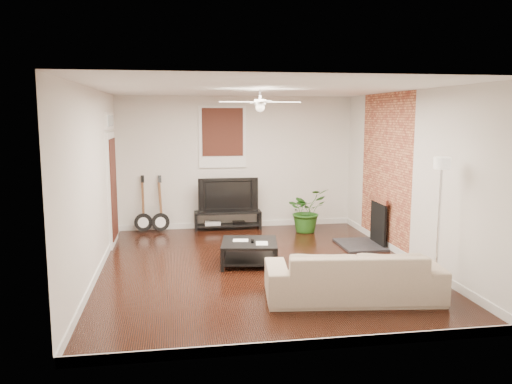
% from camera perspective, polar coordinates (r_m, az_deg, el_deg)
% --- Properties ---
extents(room, '(5.01, 6.01, 2.81)m').
position_cam_1_polar(room, '(8.00, 0.45, 1.35)').
color(room, black).
rests_on(room, ground).
extents(brick_accent, '(0.02, 2.20, 2.80)m').
position_cam_1_polar(brick_accent, '(9.67, 14.15, 2.33)').
color(brick_accent, '#974230').
rests_on(brick_accent, floor).
extents(fireplace, '(0.80, 1.10, 0.92)m').
position_cam_1_polar(fireplace, '(9.70, 12.39, -3.21)').
color(fireplace, black).
rests_on(fireplace, floor).
extents(window_back, '(1.00, 0.06, 1.30)m').
position_cam_1_polar(window_back, '(10.86, -3.73, 6.14)').
color(window_back, '#3C1A10').
rests_on(window_back, wall_back).
extents(door_left, '(0.08, 1.00, 2.50)m').
position_cam_1_polar(door_left, '(9.86, -15.69, 1.52)').
color(door_left, white).
rests_on(door_left, wall_left).
extents(tv_stand, '(1.40, 0.37, 0.39)m').
position_cam_1_polar(tv_stand, '(10.89, -3.14, -3.16)').
color(tv_stand, black).
rests_on(tv_stand, floor).
extents(tv, '(1.25, 0.16, 0.72)m').
position_cam_1_polar(tv, '(10.81, -3.18, -0.25)').
color(tv, black).
rests_on(tv, tv_stand).
extents(coffee_table, '(1.01, 1.01, 0.37)m').
position_cam_1_polar(coffee_table, '(8.39, -0.73, -6.77)').
color(coffee_table, black).
rests_on(coffee_table, floor).
extents(sofa, '(2.37, 1.16, 0.66)m').
position_cam_1_polar(sofa, '(6.93, 10.72, -8.97)').
color(sofa, tan).
rests_on(sofa, floor).
extents(floor_lamp, '(0.34, 0.34, 1.86)m').
position_cam_1_polar(floor_lamp, '(7.37, 19.65, -3.47)').
color(floor_lamp, silver).
rests_on(floor_lamp, floor).
extents(potted_plant, '(1.04, 0.99, 0.91)m').
position_cam_1_polar(potted_plant, '(10.65, 5.62, -2.05)').
color(potted_plant, '#245B1A').
rests_on(potted_plant, floor).
extents(guitar_left, '(0.39, 0.29, 1.19)m').
position_cam_1_polar(guitar_left, '(10.75, -12.48, -1.33)').
color(guitar_left, black).
rests_on(guitar_left, floor).
extents(guitar_right, '(0.41, 0.33, 1.19)m').
position_cam_1_polar(guitar_right, '(10.71, -10.62, -1.31)').
color(guitar_right, black).
rests_on(guitar_right, floor).
extents(ceiling_fan, '(1.24, 1.24, 0.32)m').
position_cam_1_polar(ceiling_fan, '(7.94, 0.46, 9.97)').
color(ceiling_fan, white).
rests_on(ceiling_fan, ceiling).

